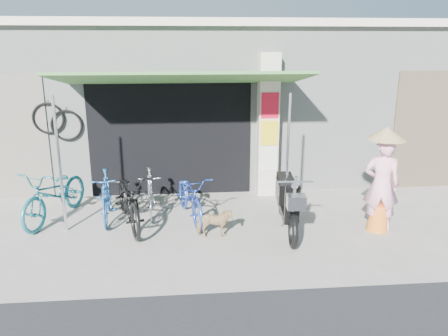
{
  "coord_description": "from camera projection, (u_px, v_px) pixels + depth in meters",
  "views": [
    {
      "loc": [
        -0.87,
        -6.53,
        3.14
      ],
      "look_at": [
        -0.2,
        1.0,
        1.0
      ],
      "focal_mm": 35.0,
      "sensor_mm": 36.0,
      "label": 1
    }
  ],
  "objects": [
    {
      "name": "ground",
      "position": [
        241.0,
        242.0,
        7.19
      ],
      "size": [
        80.0,
        80.0,
        0.0
      ],
      "primitive_type": "plane",
      "color": "#9C968D",
      "rests_on": "ground"
    },
    {
      "name": "bicycle_shop",
      "position": [
        218.0,
        96.0,
        11.57
      ],
      "size": [
        12.3,
        5.3,
        3.66
      ],
      "color": "#A1A79F",
      "rests_on": "ground"
    },
    {
      "name": "shop_pillar",
      "position": [
        267.0,
        126.0,
        9.2
      ],
      "size": [
        0.42,
        0.44,
        3.0
      ],
      "color": "beige",
      "rests_on": "ground"
    },
    {
      "name": "awning",
      "position": [
        183.0,
        80.0,
        7.99
      ],
      "size": [
        4.6,
        1.88,
        2.72
      ],
      "color": "#3B6E31",
      "rests_on": "ground"
    },
    {
      "name": "bike_teal",
      "position": [
        55.0,
        194.0,
        8.01
      ],
      "size": [
        1.23,
        2.04,
        1.01
      ],
      "primitive_type": "imported",
      "rotation": [
        0.0,
        0.0,
        -0.31
      ],
      "color": "#1C717E",
      "rests_on": "ground"
    },
    {
      "name": "bike_blue",
      "position": [
        106.0,
        196.0,
        8.02
      ],
      "size": [
        0.59,
        1.55,
        0.91
      ],
      "primitive_type": "imported",
      "rotation": [
        0.0,
        0.0,
        0.11
      ],
      "color": "#225A9E",
      "rests_on": "ground"
    },
    {
      "name": "bike_black",
      "position": [
        129.0,
        199.0,
        7.73
      ],
      "size": [
        1.2,
        2.06,
        1.03
      ],
      "primitive_type": "imported",
      "rotation": [
        0.0,
        0.0,
        0.29
      ],
      "color": "black",
      "rests_on": "ground"
    },
    {
      "name": "bike_silver",
      "position": [
        150.0,
        193.0,
        8.29
      ],
      "size": [
        0.53,
        1.48,
        0.87
      ],
      "primitive_type": "imported",
      "rotation": [
        0.0,
        0.0,
        0.08
      ],
      "color": "silver",
      "rests_on": "ground"
    },
    {
      "name": "bike_navy",
      "position": [
        190.0,
        196.0,
        8.06
      ],
      "size": [
        0.97,
        1.79,
        0.89
      ],
      "primitive_type": "imported",
      "rotation": [
        0.0,
        0.0,
        0.23
      ],
      "color": "#203C96",
      "rests_on": "ground"
    },
    {
      "name": "street_dog",
      "position": [
        214.0,
        223.0,
        7.31
      ],
      "size": [
        0.63,
        0.33,
        0.52
      ],
      "primitive_type": "imported",
      "rotation": [
        0.0,
        0.0,
        1.49
      ],
      "color": "#A36F56",
      "rests_on": "ground"
    },
    {
      "name": "moped",
      "position": [
        287.0,
        202.0,
        7.59
      ],
      "size": [
        0.56,
        1.98,
        1.12
      ],
      "rotation": [
        0.0,
        0.0,
        -0.09
      ],
      "color": "black",
      "rests_on": "ground"
    },
    {
      "name": "nun",
      "position": [
        382.0,
        181.0,
        7.44
      ],
      "size": [
        0.69,
        0.64,
        1.84
      ],
      "rotation": [
        0.0,
        0.0,
        2.85
      ],
      "color": "#EEA0B9",
      "rests_on": "ground"
    }
  ]
}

